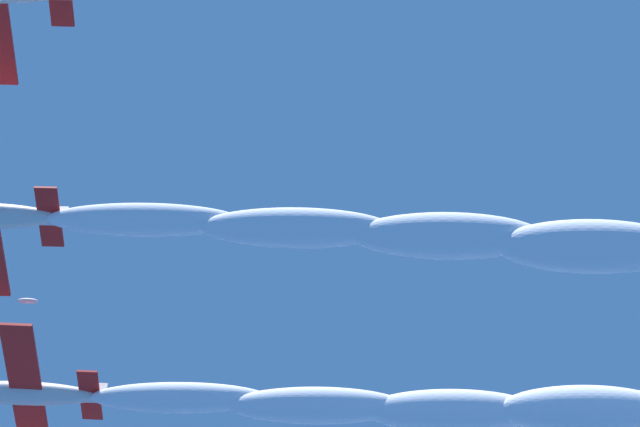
{
  "coord_description": "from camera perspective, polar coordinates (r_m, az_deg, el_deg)",
  "views": [
    {
      "loc": [
        17.02,
        25.23,
        1.82
      ],
      "look_at": [
        -3.72,
        18.19,
        55.46
      ],
      "focal_mm": 73.26,
      "sensor_mm": 36.0,
      "label": 1
    }
  ],
  "objects": [
    {
      "name": "airplane_outer_left",
      "position": [
        64.55,
        -13.07,
        -7.65
      ],
      "size": [
        8.86,
        8.27,
        3.3
      ],
      "color": "silver"
    }
  ]
}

